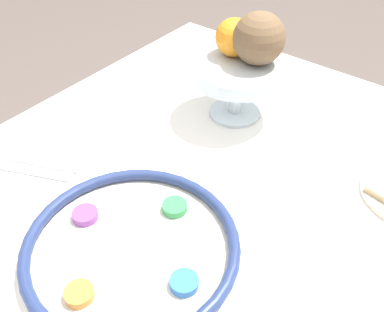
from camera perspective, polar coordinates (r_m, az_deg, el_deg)
name	(u,v)px	position (r m, az deg, el deg)	size (l,w,h in m)	color
seder_plate	(131,247)	(0.74, -7.71, -11.41)	(0.35, 0.35, 0.03)	silver
fruit_stand	(237,75)	(0.97, 5.79, 10.22)	(0.20, 0.20, 0.13)	silver
orange_fruit	(234,37)	(0.98, 5.38, 14.77)	(0.08, 0.08, 0.08)	orange
coconut	(259,38)	(0.95, 8.50, 14.55)	(0.11, 0.11, 0.11)	brown
fork_left	(28,170)	(0.93, -20.09, -1.72)	(0.09, 0.17, 0.01)	silver
fork_right	(41,162)	(0.94, -18.66, -0.76)	(0.09, 0.17, 0.01)	silver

